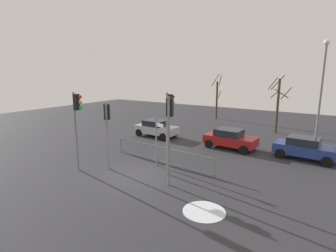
% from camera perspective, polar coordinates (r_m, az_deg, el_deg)
% --- Properties ---
extents(ground_plane, '(60.00, 60.00, 0.00)m').
position_cam_1_polar(ground_plane, '(15.06, -6.78, -10.57)').
color(ground_plane, '#2D2D33').
extents(traffic_light_rear_left, '(0.43, 0.51, 3.96)m').
position_cam_1_polar(traffic_light_rear_left, '(15.66, -13.03, 1.15)').
color(traffic_light_rear_left, slate).
rests_on(traffic_light_rear_left, ground).
extents(traffic_light_mid_right, '(0.36, 0.56, 4.53)m').
position_cam_1_polar(traffic_light_mid_right, '(12.93, 0.35, 1.16)').
color(traffic_light_mid_right, slate).
rests_on(traffic_light_mid_right, ground).
extents(traffic_light_foreground_right, '(0.37, 0.55, 4.60)m').
position_cam_1_polar(traffic_light_foreground_right, '(14.27, 0.23, 2.36)').
color(traffic_light_foreground_right, slate).
rests_on(traffic_light_foreground_right, ground).
extents(traffic_light_rear_right, '(0.55, 0.37, 4.57)m').
position_cam_1_polar(traffic_light_rear_right, '(15.68, -19.14, 2.48)').
color(traffic_light_rear_right, slate).
rests_on(traffic_light_rear_right, ground).
extents(direction_sign_post, '(0.74, 0.34, 2.95)m').
position_cam_1_polar(direction_sign_post, '(15.93, -2.43, -2.96)').
color(direction_sign_post, slate).
rests_on(direction_sign_post, ground).
extents(pedestrian_guard_railing, '(7.62, 0.72, 1.07)m').
position_cam_1_polar(pedestrian_guard_railing, '(16.69, -1.48, -6.21)').
color(pedestrian_guard_railing, slate).
rests_on(pedestrian_guard_railing, ground).
extents(car_silver_mid, '(3.86, 2.05, 1.47)m').
position_cam_1_polar(car_silver_mid, '(23.44, -2.57, -0.43)').
color(car_silver_mid, '#B2B5BA').
rests_on(car_silver_mid, ground).
extents(car_blue_far, '(3.90, 2.12, 1.47)m').
position_cam_1_polar(car_blue_far, '(19.60, 27.55, -4.20)').
color(car_blue_far, navy).
rests_on(car_blue_far, ground).
extents(car_red_near, '(3.88, 2.09, 1.47)m').
position_cam_1_polar(car_red_near, '(20.32, 13.29, -2.64)').
color(car_red_near, maroon).
rests_on(car_red_near, ground).
extents(street_lamp, '(0.36, 0.36, 7.63)m').
position_cam_1_polar(street_lamp, '(19.43, 30.30, 6.91)').
color(street_lamp, slate).
rests_on(street_lamp, ground).
extents(bare_tree_left, '(1.99, 2.05, 5.39)m').
position_cam_1_polar(bare_tree_left, '(26.60, 22.70, 4.54)').
color(bare_tree_left, '#473828').
rests_on(bare_tree_left, ground).
extents(bare_tree_right, '(1.27, 0.87, 5.46)m').
position_cam_1_polar(bare_tree_right, '(32.81, 10.55, 5.87)').
color(bare_tree_right, '#473828').
rests_on(bare_tree_right, ground).
extents(snow_patch_kerb, '(1.79, 1.79, 0.01)m').
position_cam_1_polar(snow_patch_kerb, '(11.55, 7.82, -17.86)').
color(snow_patch_kerb, silver).
rests_on(snow_patch_kerb, ground).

